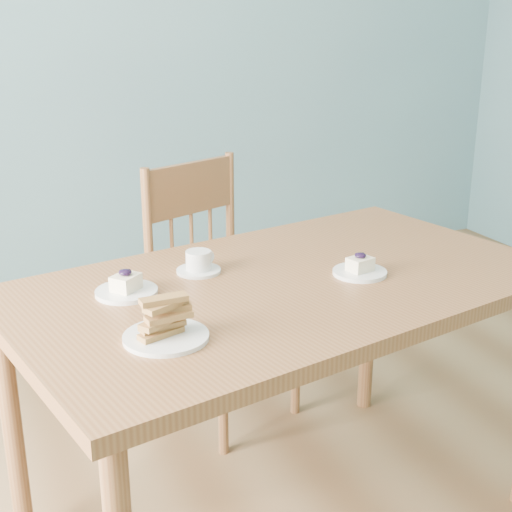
% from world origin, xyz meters
% --- Properties ---
extents(room, '(5.01, 5.01, 2.71)m').
position_xyz_m(room, '(0.00, 0.00, 1.35)').
color(room, olive).
rests_on(room, ground).
extents(dining_table, '(1.60, 1.12, 0.78)m').
position_xyz_m(dining_table, '(-0.03, 0.23, 0.71)').
color(dining_table, brown).
rests_on(dining_table, ground).
extents(dining_chair, '(0.56, 0.55, 0.96)m').
position_xyz_m(dining_chair, '(0.02, 0.91, 0.49)').
color(dining_chair, brown).
rests_on(dining_chair, ground).
extents(cheesecake_plate_near, '(0.15, 0.15, 0.06)m').
position_xyz_m(cheesecake_plate_near, '(0.17, 0.19, 0.80)').
color(cheesecake_plate_near, white).
rests_on(cheesecake_plate_near, dining_table).
extents(cheesecake_plate_far, '(0.16, 0.16, 0.07)m').
position_xyz_m(cheesecake_plate_far, '(-0.45, 0.30, 0.80)').
color(cheesecake_plate_far, white).
rests_on(cheesecake_plate_far, dining_table).
extents(coffee_cup, '(0.12, 0.12, 0.06)m').
position_xyz_m(coffee_cup, '(-0.23, 0.38, 0.81)').
color(coffee_cup, white).
rests_on(coffee_cup, dining_table).
extents(biscotti_plate, '(0.19, 0.19, 0.10)m').
position_xyz_m(biscotti_plate, '(-0.43, 0.00, 0.82)').
color(biscotti_plate, white).
rests_on(biscotti_plate, dining_table).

